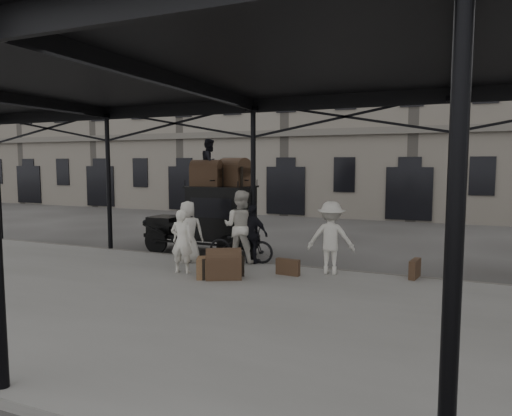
{
  "coord_description": "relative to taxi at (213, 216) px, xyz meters",
  "views": [
    {
      "loc": [
        4.94,
        -9.53,
        2.89
      ],
      "look_at": [
        0.25,
        1.6,
        1.7
      ],
      "focal_mm": 32.0,
      "sensor_mm": 36.0,
      "label": 1
    }
  ],
  "objects": [
    {
      "name": "ground",
      "position": [
        1.91,
        -3.21,
        -1.2
      ],
      "size": [
        120.0,
        120.0,
        0.0
      ],
      "primitive_type": "plane",
      "color": "#383533",
      "rests_on": "ground"
    },
    {
      "name": "platform",
      "position": [
        1.91,
        -5.21,
        -1.13
      ],
      "size": [
        28.0,
        8.0,
        0.15
      ],
      "primitive_type": "cube",
      "color": "slate",
      "rests_on": "ground"
    },
    {
      "name": "canopy",
      "position": [
        1.91,
        -4.93,
        3.39
      ],
      "size": [
        22.5,
        9.0,
        4.74
      ],
      "color": "black",
      "rests_on": "ground"
    },
    {
      "name": "building_frontage",
      "position": [
        1.91,
        14.79,
        5.8
      ],
      "size": [
        64.0,
        8.0,
        14.0
      ],
      "primitive_type": "cube",
      "color": "slate",
      "rests_on": "ground"
    },
    {
      "name": "taxi",
      "position": [
        0.0,
        0.0,
        0.0
      ],
      "size": [
        3.65,
        1.55,
        2.18
      ],
      "color": "black",
      "rests_on": "ground"
    },
    {
      "name": "porter_left",
      "position": [
        0.79,
        -3.12,
        -0.25
      ],
      "size": [
        0.63,
        0.46,
        1.6
      ],
      "primitive_type": "imported",
      "rotation": [
        0.0,
        0.0,
        3.28
      ],
      "color": "silver",
      "rests_on": "platform"
    },
    {
      "name": "porter_midleft",
      "position": [
        1.61,
        -1.41,
        -0.06
      ],
      "size": [
        1.03,
        0.83,
        2.0
      ],
      "primitive_type": "imported",
      "rotation": [
        0.0,
        0.0,
        3.22
      ],
      "color": "beige",
      "rests_on": "platform"
    },
    {
      "name": "porter_centre",
      "position": [
        0.28,
        -1.98,
        -0.2
      ],
      "size": [
        0.99,
        0.87,
        1.71
      ],
      "primitive_type": "imported",
      "rotation": [
        0.0,
        0.0,
        3.63
      ],
      "color": "beige",
      "rests_on": "platform"
    },
    {
      "name": "porter_official",
      "position": [
        1.98,
        -1.41,
        -0.24
      ],
      "size": [
        1.01,
        0.57,
        1.62
      ],
      "primitive_type": "imported",
      "rotation": [
        0.0,
        0.0,
        2.95
      ],
      "color": "black",
      "rests_on": "platform"
    },
    {
      "name": "porter_right",
      "position": [
        4.24,
        -1.76,
        -0.15
      ],
      "size": [
        1.24,
        0.8,
        1.8
      ],
      "primitive_type": "imported",
      "rotation": [
        0.0,
        0.0,
        3.26
      ],
      "color": "beige",
      "rests_on": "platform"
    },
    {
      "name": "bicycle",
      "position": [
        1.63,
        -1.41,
        -0.57
      ],
      "size": [
        1.91,
        0.81,
        0.98
      ],
      "primitive_type": "imported",
      "rotation": [
        0.0,
        0.0,
        1.66
      ],
      "color": "black",
      "rests_on": "platform"
    },
    {
      "name": "porter_roof",
      "position": [
        -0.03,
        -0.1,
        1.71
      ],
      "size": [
        0.59,
        0.74,
        1.47
      ],
      "primitive_type": "imported",
      "rotation": [
        0.0,
        0.0,
        1.62
      ],
      "color": "black",
      "rests_on": "taxi"
    },
    {
      "name": "steamer_trunk_roof_near",
      "position": [
        -0.08,
        -0.25,
        1.31
      ],
      "size": [
        0.98,
        0.67,
        0.68
      ],
      "primitive_type": null,
      "rotation": [
        0.0,
        0.0,
        0.12
      ],
      "color": "#482E21",
      "rests_on": "taxi"
    },
    {
      "name": "steamer_trunk_roof_far",
      "position": [
        0.67,
        0.2,
        1.34
      ],
      "size": [
        1.15,
        0.96,
        0.73
      ],
      "primitive_type": null,
      "rotation": [
        0.0,
        0.0,
        -0.42
      ],
      "color": "#482E21",
      "rests_on": "taxi"
    },
    {
      "name": "steamer_trunk_platform",
      "position": [
        2.0,
        -3.22,
        -0.75
      ],
      "size": [
        0.98,
        0.84,
        0.61
      ],
      "primitive_type": null,
      "rotation": [
        0.0,
        0.0,
        0.48
      ],
      "color": "#482E21",
      "rests_on": "platform"
    },
    {
      "name": "wicker_hamper",
      "position": [
        1.69,
        -3.32,
        -0.8
      ],
      "size": [
        0.73,
        0.66,
        0.5
      ],
      "primitive_type": "cube",
      "rotation": [
        0.0,
        0.0,
        0.42
      ],
      "color": "brown",
      "rests_on": "platform"
    },
    {
      "name": "suitcase_upright",
      "position": [
        6.2,
        -1.41,
        -0.83
      ],
      "size": [
        0.25,
        0.62,
        0.45
      ],
      "primitive_type": "cube",
      "rotation": [
        0.0,
        0.0,
        -0.17
      ],
      "color": "#482E21",
      "rests_on": "platform"
    },
    {
      "name": "suitcase_flat",
      "position": [
        3.31,
        -2.31,
        -0.85
      ],
      "size": [
        0.61,
        0.21,
        0.4
      ],
      "primitive_type": "cube",
      "rotation": [
        0.0,
        0.0,
        -0.1
      ],
      "color": "#482E21",
      "rests_on": "platform"
    }
  ]
}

